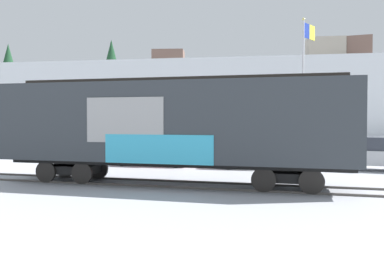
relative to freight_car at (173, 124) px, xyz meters
The scene contains 8 objects.
ground_plane 2.83m from the freight_car, ahead, with size 260.00×260.00×0.00m, color #B2B5BC.
track 2.53m from the freight_car, behind, with size 59.95×6.05×0.08m.
freight_car is the anchor object (origin of this frame).
flagpole 12.19m from the freight_car, 56.78° to the left, with size 0.96×1.47×8.96m.
hillside 55.25m from the freight_car, 88.59° to the left, with size 157.66×36.53×15.11m.
parked_car_red 7.00m from the freight_car, 111.71° to the left, with size 4.83×2.16×1.65m.
parked_car_tan 7.09m from the freight_car, 60.45° to the left, with size 4.56×1.92×1.55m.
parked_car_silver 11.08m from the freight_car, 33.94° to the left, with size 4.97×2.65×1.76m.
Camera 1 is at (2.07, -15.58, 2.76)m, focal length 36.46 mm.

